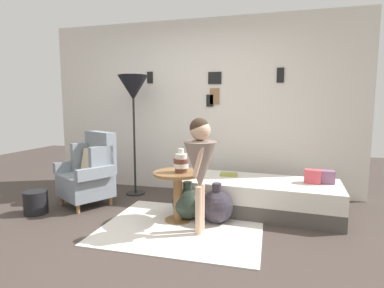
% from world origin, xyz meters
% --- Properties ---
extents(ground_plane, '(12.00, 12.00, 0.00)m').
position_xyz_m(ground_plane, '(0.00, 0.00, 0.00)').
color(ground_plane, '#423833').
extents(gallery_wall, '(4.80, 0.12, 2.60)m').
position_xyz_m(gallery_wall, '(0.00, 1.95, 1.30)').
color(gallery_wall, silver).
rests_on(gallery_wall, ground).
extents(rug, '(1.70, 1.41, 0.01)m').
position_xyz_m(rug, '(0.18, 0.43, 0.01)').
color(rug, silver).
rests_on(rug, ground).
extents(armchair, '(0.90, 0.83, 0.97)m').
position_xyz_m(armchair, '(-1.24, 0.88, 0.44)').
color(armchair, '#9E7042').
rests_on(armchair, ground).
extents(daybed, '(1.96, 0.96, 0.40)m').
position_xyz_m(daybed, '(0.96, 1.14, 0.20)').
color(daybed, '#4C4742').
rests_on(daybed, ground).
extents(pillow_head, '(0.18, 0.12, 0.15)m').
position_xyz_m(pillow_head, '(1.74, 1.19, 0.48)').
color(pillow_head, gray).
rests_on(pillow_head, daybed).
extents(pillow_mid, '(0.21, 0.16, 0.16)m').
position_xyz_m(pillow_mid, '(1.58, 1.15, 0.48)').
color(pillow_mid, '#D64C56').
rests_on(pillow_mid, daybed).
extents(side_table, '(0.55, 0.55, 0.57)m').
position_xyz_m(side_table, '(0.08, 0.58, 0.41)').
color(side_table, olive).
rests_on(side_table, ground).
extents(vase_striped, '(0.17, 0.17, 0.27)m').
position_xyz_m(vase_striped, '(0.12, 0.57, 0.69)').
color(vase_striped, brown).
rests_on(vase_striped, side_table).
extents(floor_lamp, '(0.43, 0.43, 1.75)m').
position_xyz_m(floor_lamp, '(-0.87, 1.47, 1.52)').
color(floor_lamp, black).
rests_on(floor_lamp, ground).
extents(person_child, '(0.34, 0.34, 1.20)m').
position_xyz_m(person_child, '(0.40, 0.31, 0.77)').
color(person_child, '#D8AD8E').
rests_on(person_child, ground).
extents(book_on_daybed, '(0.23, 0.17, 0.03)m').
position_xyz_m(book_on_daybed, '(0.56, 1.30, 0.42)').
color(book_on_daybed, olive).
rests_on(book_on_daybed, daybed).
extents(demijohn_near, '(0.36, 0.36, 0.44)m').
position_xyz_m(demijohn_near, '(0.17, 0.67, 0.18)').
color(demijohn_near, '#2D3D33').
rests_on(demijohn_near, ground).
extents(demijohn_far, '(0.37, 0.37, 0.46)m').
position_xyz_m(demijohn_far, '(0.52, 0.65, 0.19)').
color(demijohn_far, '#332D38').
rests_on(demijohn_far, ground).
extents(magazine_basket, '(0.28, 0.28, 0.28)m').
position_xyz_m(magazine_basket, '(-1.68, 0.38, 0.14)').
color(magazine_basket, black).
rests_on(magazine_basket, ground).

